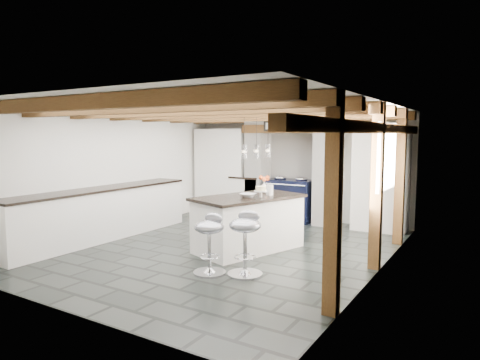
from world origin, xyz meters
The scene contains 6 objects.
ground centered at (0.00, 0.00, 0.00)m, with size 6.00×6.00×0.00m, color black.
room_shell centered at (-0.61, 1.42, 1.07)m, with size 6.00×6.03×6.00m.
range_cooker centered at (0.00, 2.68, 0.47)m, with size 1.00×0.63×0.99m.
kitchen_island centered at (0.43, 0.14, 0.45)m, with size 1.45×1.99×1.18m.
bar_stool_near centered at (1.02, -0.99, 0.54)m, with size 0.54×0.54×0.87m.
bar_stool_far centered at (0.59, -1.18, 0.51)m, with size 0.44×0.44×0.82m.
Camera 1 is at (3.83, -5.75, 1.86)m, focal length 32.00 mm.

